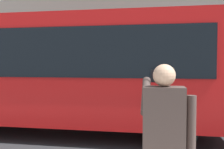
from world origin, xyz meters
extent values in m
plane|color=#2B2B2D|center=(0.00, 0.00, 0.00)|extent=(60.00, 60.00, 0.00)
cube|color=navy|center=(-3.50, -6.20, 3.00)|extent=(4.40, 1.10, 0.24)
cube|color=red|center=(1.86, 0.31, 1.70)|extent=(9.00, 2.50, 2.60)
cube|color=black|center=(1.86, 1.57, 2.10)|extent=(7.60, 0.06, 1.10)
cylinder|color=black|center=(-1.14, -0.79, 0.50)|extent=(1.00, 0.28, 1.00)
cylinder|color=black|center=(-1.14, 1.41, 0.50)|extent=(1.00, 0.28, 1.00)
cube|color=#473833|center=(-0.83, 4.26, 1.30)|extent=(0.40, 0.24, 0.66)
sphere|color=#D8A884|center=(-0.83, 4.26, 1.74)|extent=(0.22, 0.22, 0.22)
cylinder|color=#473833|center=(-1.09, 4.26, 1.26)|extent=(0.09, 0.09, 0.58)
cylinder|color=#473833|center=(-0.65, 4.10, 1.52)|extent=(0.09, 0.48, 0.37)
cube|color=black|center=(-0.73, 3.96, 1.72)|extent=(0.07, 0.01, 0.14)
camera|label=1|loc=(-0.74, 6.73, 1.86)|focal=39.93mm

